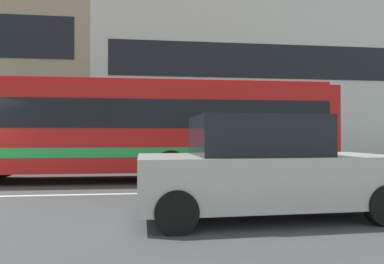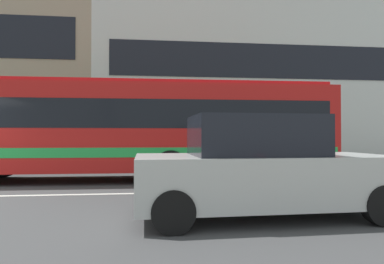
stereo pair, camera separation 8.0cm
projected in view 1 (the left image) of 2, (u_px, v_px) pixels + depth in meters
name	position (u px, v px, depth m)	size (l,w,h in m)	color
hedge_row_far	(70.00, 161.00, 14.18)	(23.42, 1.10, 0.72)	#1D4F17
apartment_block_right	(272.00, 88.00, 23.97)	(23.99, 9.47, 9.92)	silver
transit_bus	(147.00, 127.00, 10.67)	(11.87, 2.65, 3.10)	red
sedan_oncoming	(262.00, 169.00, 5.79)	(4.44, 2.04, 1.75)	#B5B9B5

